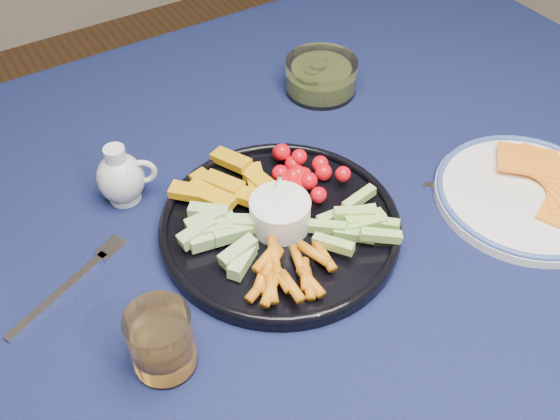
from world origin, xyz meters
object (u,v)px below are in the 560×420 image
dining_table (226,287)px  crudite_platter (279,223)px  cheese_plate (526,193)px  pickle_bowl (321,77)px  juice_tumbler (162,344)px  creamer_pitcher (121,177)px

dining_table → crudite_platter: (0.08, -0.02, 0.11)m
cheese_plate → crudite_platter: bearing=158.1°
dining_table → pickle_bowl: bearing=35.6°
crudite_platter → dining_table: bearing=165.9°
juice_tumbler → dining_table: bearing=41.4°
cheese_plate → pickle_bowl: bearing=103.9°
crudite_platter → cheese_plate: size_ratio=1.28×
dining_table → crudite_platter: bearing=-14.1°
crudite_platter → juice_tumbler: crudite_platter is taller
dining_table → cheese_plate: cheese_plate is taller
creamer_pitcher → dining_table: bearing=-64.7°
dining_table → crudite_platter: 0.13m
dining_table → creamer_pitcher: size_ratio=18.35×
creamer_pitcher → juice_tumbler: 0.28m
dining_table → pickle_bowl: pickle_bowl is taller
dining_table → juice_tumbler: size_ratio=19.61×
crudite_platter → pickle_bowl: crudite_platter is taller
pickle_bowl → cheese_plate: (0.09, -0.37, -0.01)m
pickle_bowl → creamer_pitcher: bearing=-169.6°
crudite_platter → cheese_plate: 0.35m
dining_table → creamer_pitcher: (-0.07, 0.15, 0.13)m
crudite_platter → pickle_bowl: size_ratio=2.66×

